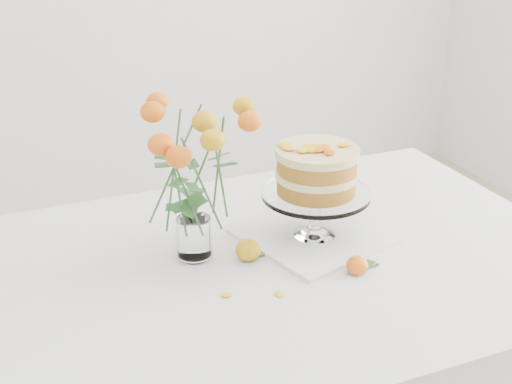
% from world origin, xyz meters
% --- Properties ---
extents(table, '(1.43, 0.93, 0.76)m').
position_xyz_m(table, '(0.00, 0.00, 0.67)').
color(table, tan).
rests_on(table, ground).
extents(napkin, '(0.36, 0.36, 0.01)m').
position_xyz_m(napkin, '(0.16, 0.05, 0.76)').
color(napkin, white).
rests_on(napkin, table).
extents(cake_stand, '(0.25, 0.25, 0.22)m').
position_xyz_m(cake_stand, '(0.16, 0.05, 0.91)').
color(cake_stand, white).
rests_on(cake_stand, napkin).
extents(rose_vase, '(0.27, 0.27, 0.38)m').
position_xyz_m(rose_vase, '(-0.13, 0.07, 0.98)').
color(rose_vase, white).
rests_on(rose_vase, table).
extents(loose_rose_near, '(0.10, 0.06, 0.05)m').
position_xyz_m(loose_rose_near, '(-0.02, 0.02, 0.78)').
color(loose_rose_near, gold).
rests_on(loose_rose_near, table).
extents(loose_rose_far, '(0.08, 0.05, 0.04)m').
position_xyz_m(loose_rose_far, '(0.16, -0.13, 0.78)').
color(loose_rose_far, orange).
rests_on(loose_rose_far, table).
extents(stray_petal_a, '(0.03, 0.02, 0.00)m').
position_xyz_m(stray_petal_a, '(-0.12, -0.10, 0.76)').
color(stray_petal_a, yellow).
rests_on(stray_petal_a, table).
extents(stray_petal_b, '(0.03, 0.02, 0.00)m').
position_xyz_m(stray_petal_b, '(-0.02, -0.14, 0.76)').
color(stray_petal_b, yellow).
rests_on(stray_petal_b, table).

